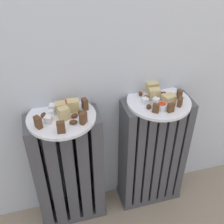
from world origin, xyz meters
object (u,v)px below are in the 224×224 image
object	(u,v)px
fork	(153,106)
jam_bowl_right	(162,106)
plate_left	(62,117)
plate_right	(159,102)
radiator_right	(152,155)
radiator_left	(69,172)
jam_bowl_left	(66,104)

from	to	relation	value
fork	jam_bowl_right	bearing A→B (deg)	-53.42
plate_left	plate_right	xyz separation A→B (m)	(0.38, 0.00, 0.00)
plate_right	radiator_right	bearing A→B (deg)	63.43
radiator_right	fork	distance (m)	0.31
radiator_left	radiator_right	xyz separation A→B (m)	(0.38, 0.00, 0.00)
plate_left	fork	size ratio (longest dim) A/B	2.83
radiator_right	radiator_left	bearing A→B (deg)	-180.00
plate_right	radiator_left	bearing A→B (deg)	180.00
fork	plate_right	bearing A→B (deg)	40.94
jam_bowl_right	plate_right	bearing A→B (deg)	75.69
plate_left	radiator_left	bearing A→B (deg)	63.43
radiator_right	plate_left	distance (m)	0.48
radiator_left	plate_right	distance (m)	0.48
radiator_right	jam_bowl_left	distance (m)	0.48
plate_right	jam_bowl_right	distance (m)	0.06
radiator_left	fork	size ratio (longest dim) A/B	6.31
radiator_left	plate_left	bearing A→B (deg)	-116.57
radiator_left	jam_bowl_left	size ratio (longest dim) A/B	15.57
radiator_right	jam_bowl_right	world-z (taller)	jam_bowl_right
jam_bowl_right	plate_left	bearing A→B (deg)	170.93
jam_bowl_left	plate_right	bearing A→B (deg)	-8.42
plate_right	jam_bowl_left	size ratio (longest dim) A/B	6.99
radiator_right	plate_right	xyz separation A→B (m)	(-0.00, -0.00, 0.29)
plate_left	jam_bowl_left	distance (m)	0.06
radiator_left	plate_right	world-z (taller)	plate_right
plate_left	fork	distance (m)	0.35
jam_bowl_left	fork	xyz separation A→B (m)	(0.32, -0.08, -0.01)
radiator_right	plate_left	world-z (taller)	plate_left
fork	radiator_left	bearing A→B (deg)	174.92
jam_bowl_right	jam_bowl_left	bearing A→B (deg)	161.91
plate_right	fork	xyz separation A→B (m)	(-0.04, -0.03, 0.01)
jam_bowl_left	jam_bowl_right	distance (m)	0.36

